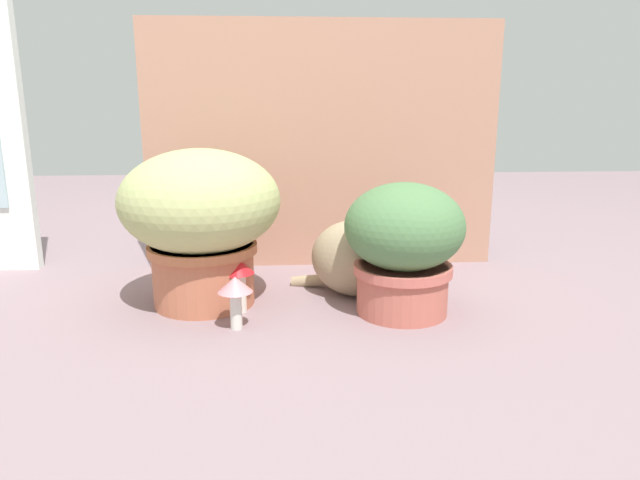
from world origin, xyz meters
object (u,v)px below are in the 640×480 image
object	(u,v)px
mushroom_ornament_pink	(235,290)
leafy_planter	(404,244)
mushroom_ornament_red	(238,275)
cat	(362,255)
grass_planter	(201,217)

from	to	relation	value
mushroom_ornament_pink	leafy_planter	bearing A→B (deg)	11.36
mushroom_ornament_pink	mushroom_ornament_red	bearing A→B (deg)	90.70
cat	mushroom_ornament_red	size ratio (longest dim) A/B	2.46
leafy_planter	mushroom_ornament_pink	bearing A→B (deg)	-168.64
cat	mushroom_ornament_red	world-z (taller)	cat
grass_planter	leafy_planter	distance (m)	0.54
leafy_planter	grass_planter	bearing A→B (deg)	168.82
grass_planter	mushroom_ornament_red	bearing A→B (deg)	-36.41
mushroom_ornament_pink	grass_planter	bearing A→B (deg)	118.05
cat	mushroom_ornament_pink	world-z (taller)	cat
mushroom_ornament_red	mushroom_ornament_pink	bearing A→B (deg)	-89.30
grass_planter	leafy_planter	world-z (taller)	grass_planter
grass_planter	leafy_planter	size ratio (longest dim) A/B	1.24
grass_planter	mushroom_ornament_pink	world-z (taller)	grass_planter
mushroom_ornament_red	leafy_planter	bearing A→B (deg)	-4.10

